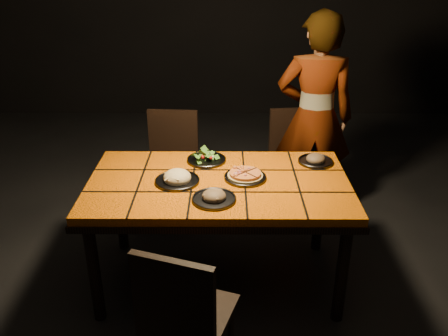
{
  "coord_description": "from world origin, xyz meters",
  "views": [
    {
      "loc": [
        0.05,
        -2.59,
        2.06
      ],
      "look_at": [
        0.03,
        0.03,
        0.82
      ],
      "focal_mm": 38.0,
      "sensor_mm": 36.0,
      "label": 1
    }
  ],
  "objects_px": {
    "dining_table": "(219,192)",
    "plate_pizza": "(245,176)",
    "plate_pasta": "(177,179)",
    "chair_far_left": "(172,159)",
    "chair_near": "(183,313)",
    "diner": "(314,118)",
    "chair_far_right": "(294,155)"
  },
  "relations": [
    {
      "from": "chair_near",
      "to": "diner",
      "type": "relative_size",
      "value": 0.52
    },
    {
      "from": "chair_near",
      "to": "diner",
      "type": "height_order",
      "value": "diner"
    },
    {
      "from": "dining_table",
      "to": "chair_far_left",
      "type": "xyz_separation_m",
      "value": [
        -0.39,
        0.86,
        -0.17
      ]
    },
    {
      "from": "chair_near",
      "to": "chair_far_left",
      "type": "relative_size",
      "value": 0.98
    },
    {
      "from": "chair_far_right",
      "to": "diner",
      "type": "xyz_separation_m",
      "value": [
        0.13,
        -0.04,
        0.33
      ]
    },
    {
      "from": "dining_table",
      "to": "plate_pizza",
      "type": "relative_size",
      "value": 5.25
    },
    {
      "from": "diner",
      "to": "plate_pizza",
      "type": "relative_size",
      "value": 5.36
    },
    {
      "from": "chair_far_left",
      "to": "chair_far_right",
      "type": "xyz_separation_m",
      "value": [
        0.99,
        0.12,
        -0.01
      ]
    },
    {
      "from": "chair_near",
      "to": "plate_pizza",
      "type": "height_order",
      "value": "chair_near"
    },
    {
      "from": "chair_near",
      "to": "chair_far_right",
      "type": "relative_size",
      "value": 1.0
    },
    {
      "from": "chair_far_right",
      "to": "chair_near",
      "type": "bearing_deg",
      "value": -119.07
    },
    {
      "from": "chair_near",
      "to": "chair_far_left",
      "type": "height_order",
      "value": "chair_far_left"
    },
    {
      "from": "chair_far_left",
      "to": "plate_pizza",
      "type": "relative_size",
      "value": 2.86
    },
    {
      "from": "diner",
      "to": "chair_near",
      "type": "bearing_deg",
      "value": 69.96
    },
    {
      "from": "chair_far_right",
      "to": "plate_pizza",
      "type": "xyz_separation_m",
      "value": [
        -0.44,
        -0.95,
        0.27
      ]
    },
    {
      "from": "dining_table",
      "to": "chair_far_right",
      "type": "relative_size",
      "value": 1.88
    },
    {
      "from": "chair_far_left",
      "to": "plate_pasta",
      "type": "bearing_deg",
      "value": -77.24
    },
    {
      "from": "dining_table",
      "to": "plate_pasta",
      "type": "height_order",
      "value": "plate_pasta"
    },
    {
      "from": "chair_far_left",
      "to": "diner",
      "type": "bearing_deg",
      "value": 8.11
    },
    {
      "from": "chair_far_right",
      "to": "plate_pasta",
      "type": "distance_m",
      "value": 1.35
    },
    {
      "from": "chair_far_left",
      "to": "chair_far_right",
      "type": "height_order",
      "value": "chair_far_left"
    },
    {
      "from": "plate_pizza",
      "to": "plate_pasta",
      "type": "height_order",
      "value": "plate_pasta"
    },
    {
      "from": "plate_pasta",
      "to": "chair_far_left",
      "type": "bearing_deg",
      "value": 98.75
    },
    {
      "from": "plate_pizza",
      "to": "plate_pasta",
      "type": "xyz_separation_m",
      "value": [
        -0.42,
        -0.05,
        0.01
      ]
    },
    {
      "from": "plate_pizza",
      "to": "plate_pasta",
      "type": "bearing_deg",
      "value": -173.21
    },
    {
      "from": "chair_far_left",
      "to": "plate_pizza",
      "type": "distance_m",
      "value": 1.03
    },
    {
      "from": "diner",
      "to": "plate_pizza",
      "type": "height_order",
      "value": "diner"
    },
    {
      "from": "chair_near",
      "to": "chair_far_right",
      "type": "bearing_deg",
      "value": -93.43
    },
    {
      "from": "diner",
      "to": "plate_pasta",
      "type": "bearing_deg",
      "value": 50.33
    },
    {
      "from": "plate_pizza",
      "to": "plate_pasta",
      "type": "distance_m",
      "value": 0.42
    },
    {
      "from": "diner",
      "to": "plate_pasta",
      "type": "relative_size",
      "value": 6.07
    },
    {
      "from": "chair_near",
      "to": "plate_pasta",
      "type": "relative_size",
      "value": 3.18
    }
  ]
}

